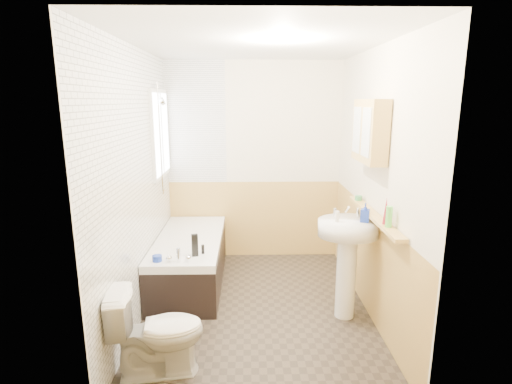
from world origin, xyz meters
TOP-DOWN VIEW (x-y plane):
  - floor at (0.00, 0.00)m, footprint 2.80×2.80m
  - ceiling at (0.00, 0.00)m, footprint 2.80×2.80m
  - wall_back at (0.00, 1.41)m, footprint 2.20×0.02m
  - wall_front at (0.00, -1.41)m, footprint 2.20×0.02m
  - wall_left at (-1.11, 0.00)m, footprint 0.02×2.80m
  - wall_right at (1.11, 0.00)m, footprint 0.02×2.80m
  - wainscot_right at (1.09, 0.00)m, footprint 0.01×2.80m
  - wainscot_front at (0.00, -1.39)m, footprint 2.20×0.01m
  - wainscot_back at (0.00, 1.39)m, footprint 2.20×0.01m
  - tile_cladding_left at (-1.09, 0.00)m, footprint 0.01×2.80m
  - tile_return_back at (-0.73, 1.39)m, footprint 0.75×0.01m
  - window at (-1.06, 0.95)m, footprint 0.03×0.79m
  - bathtub at (-0.73, 0.57)m, footprint 0.70×1.60m
  - shower_riser at (-1.04, 0.81)m, footprint 0.11×0.08m
  - toilet at (-0.76, -0.96)m, footprint 0.74×0.48m
  - sink at (0.84, -0.18)m, footprint 0.56×0.45m
  - pine_shelf at (1.04, -0.25)m, footprint 0.10×1.34m
  - medicine_cabinet at (1.01, -0.06)m, footprint 0.16×0.62m
  - foam_can at (1.04, -0.62)m, footprint 0.06×0.06m
  - green_bottle at (1.04, -0.54)m, footprint 0.06×0.06m
  - black_jar at (1.04, 0.26)m, footprint 0.09×0.09m
  - soap_bottle at (0.97, -0.24)m, footprint 0.13×0.19m
  - clear_bottle at (0.72, -0.23)m, footprint 0.04×0.04m
  - blue_gel at (-0.60, 0.02)m, footprint 0.07×0.05m
  - cream_jar at (-0.94, -0.10)m, footprint 0.12×0.12m
  - orange_bottle at (-0.53, 0.08)m, footprint 0.03×0.03m

SIDE VIEW (x-z plane):
  - floor at x=0.00m, z-range 0.00..0.00m
  - bathtub at x=-0.73m, z-range -0.06..0.63m
  - toilet at x=-0.76m, z-range 0.00..0.68m
  - wainscot_right at x=1.09m, z-range 0.00..1.00m
  - wainscot_front at x=0.00m, z-range 0.00..1.00m
  - wainscot_back at x=0.00m, z-range 0.00..1.00m
  - cream_jar at x=-0.94m, z-range 0.54..0.60m
  - orange_bottle at x=-0.53m, z-range 0.54..0.63m
  - blue_gel at x=-0.60m, z-range 0.54..0.77m
  - sink at x=0.84m, z-range 0.14..1.22m
  - soap_bottle at x=0.97m, z-range 0.96..1.04m
  - clear_bottle at x=0.72m, z-range 0.96..1.06m
  - pine_shelf at x=1.04m, z-range 1.01..1.04m
  - black_jar at x=1.04m, z-range 1.04..1.08m
  - foam_can at x=1.04m, z-range 1.04..1.21m
  - green_bottle at x=1.04m, z-range 1.04..1.26m
  - wall_back at x=0.00m, z-range 0.00..2.50m
  - wall_front at x=0.00m, z-range 0.00..2.50m
  - wall_left at x=-1.11m, z-range 0.00..2.50m
  - wall_right at x=1.11m, z-range 0.00..2.50m
  - tile_cladding_left at x=-1.09m, z-range 0.00..2.50m
  - window at x=-1.06m, z-range 1.15..2.15m
  - shower_riser at x=-1.04m, z-range 1.08..2.32m
  - tile_return_back at x=-0.73m, z-range 1.00..2.50m
  - medicine_cabinet at x=1.01m, z-range 1.47..2.03m
  - ceiling at x=0.00m, z-range 2.50..2.50m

